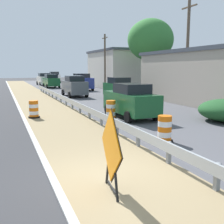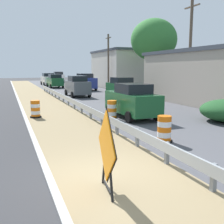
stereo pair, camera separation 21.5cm
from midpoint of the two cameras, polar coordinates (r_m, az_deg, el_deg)
ground_plane at (r=7.40m, az=-1.24°, el=-14.24°), size 160.00×160.00×0.00m
median_dirt_strip at (r=7.62m, az=3.34°, el=-13.52°), size 3.66×120.00×0.01m
curb_near_edge at (r=7.10m, az=-11.52°, el=-15.47°), size 0.20×120.00×0.11m
guardrail_median at (r=9.39m, az=8.50°, el=-5.85°), size 0.18×57.08×0.71m
warning_sign_diamond at (r=6.39m, az=-0.17°, el=-7.84°), size 0.27×1.81×2.06m
traffic_barrel_nearest at (r=11.05m, az=11.55°, el=-3.81°), size 0.69×0.69×1.07m
traffic_barrel_close at (r=15.71m, az=0.39°, el=0.29°), size 0.67×0.67×1.10m
traffic_barrel_mid at (r=16.81m, az=-15.55°, el=0.44°), size 0.68×0.68×1.04m
car_lead_near_lane at (r=42.13m, az=-11.86°, el=6.46°), size 2.14×4.36×2.04m
car_trailing_near_lane at (r=56.95m, az=-11.16°, el=7.26°), size 2.20×4.08×2.22m
car_lead_far_lane at (r=16.18m, az=4.63°, el=2.41°), size 2.06×4.39×2.05m
car_mid_far_lane at (r=25.52m, az=2.39°, el=4.99°), size 1.96×4.34×2.09m
car_trailing_far_lane at (r=48.50m, az=-13.27°, el=6.79°), size 2.22×4.63×2.09m
car_distant_a at (r=36.72m, az=-5.50°, el=6.38°), size 2.25×4.53×2.23m
car_distant_b at (r=28.65m, az=-7.16°, el=5.47°), size 2.00×4.49×2.17m
roadside_shop_near at (r=24.15m, az=22.10°, el=6.97°), size 6.77×14.87×4.49m
roadside_shop_far at (r=42.69m, az=2.65°, el=9.14°), size 7.39×11.70×5.67m
utility_pole_near at (r=22.99m, az=16.45°, el=12.18°), size 0.24×1.80×8.20m
utility_pole_mid at (r=37.64m, az=-0.62°, el=10.74°), size 0.24×1.80×7.50m
tree_roadside at (r=34.08m, az=9.03°, el=14.85°), size 5.57×5.57×8.84m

